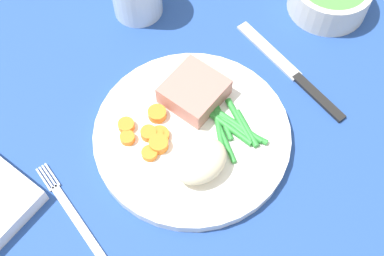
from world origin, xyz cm
name	(u,v)px	position (x,y,z in cm)	size (l,w,h in cm)	color
dining_table	(191,157)	(0.00, 0.00, 1.00)	(120.00, 90.00, 2.00)	#234793
dinner_plate	(192,135)	(1.54, 1.72, 2.80)	(25.03, 25.03, 1.60)	white
meat_portion	(194,91)	(4.91, 5.66, 5.01)	(7.21, 6.92, 2.83)	#B2756B
mashed_potatoes	(200,161)	(-0.72, -2.79, 5.46)	(6.92, 5.34, 3.72)	beige
carrot_slices	(150,134)	(-2.96, 4.51, 4.11)	(7.06, 6.98, 1.24)	orange
green_beans	(232,125)	(6.04, -0.81, 3.97)	(5.77, 10.31, 0.82)	#2D8C38
fork	(76,218)	(-15.94, 1.46, 2.20)	(1.44, 16.60, 0.40)	silver
knife	(292,72)	(18.78, 1.43, 2.20)	(1.70, 20.50, 0.64)	black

